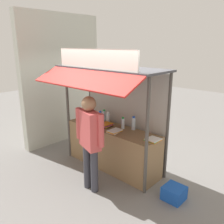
{
  "coord_description": "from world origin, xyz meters",
  "views": [
    {
      "loc": [
        3.15,
        -3.41,
        2.59
      ],
      "look_at": [
        0.0,
        0.0,
        1.24
      ],
      "focal_mm": 37.58,
      "sensor_mm": 36.0,
      "label": 1
    }
  ],
  "objects_px": {
    "water_bottle_back_right": "(100,118)",
    "water_bottle_center": "(90,114)",
    "magazine_stack_left": "(153,140)",
    "banana_bunch_leftmost": "(86,86)",
    "plastic_crate": "(174,193)",
    "water_bottle_mid_right": "(104,115)",
    "magazine_stack_mid_left": "(106,125)",
    "water_bottle_front_right": "(134,123)",
    "banana_bunch_rightmost": "(113,90)",
    "vendor_person": "(90,136)",
    "water_bottle_rear_center": "(108,118)",
    "water_bottle_right": "(123,123)",
    "magazine_stack_far_right": "(115,131)",
    "banana_bunch_inner_right": "(104,89)"
  },
  "relations": [
    {
      "from": "water_bottle_back_right",
      "to": "water_bottle_rear_center",
      "type": "bearing_deg",
      "value": 41.59
    },
    {
      "from": "magazine_stack_left",
      "to": "plastic_crate",
      "type": "xyz_separation_m",
      "value": [
        0.56,
        -0.13,
        -0.79
      ]
    },
    {
      "from": "magazine_stack_left",
      "to": "vendor_person",
      "type": "xyz_separation_m",
      "value": [
        -0.72,
        -0.89,
        0.15
      ]
    },
    {
      "from": "water_bottle_rear_center",
      "to": "magazine_stack_left",
      "type": "distance_m",
      "value": 1.27
    },
    {
      "from": "magazine_stack_mid_left",
      "to": "vendor_person",
      "type": "height_order",
      "value": "vendor_person"
    },
    {
      "from": "magazine_stack_far_right",
      "to": "banana_bunch_rightmost",
      "type": "distance_m",
      "value": 0.96
    },
    {
      "from": "water_bottle_mid_right",
      "to": "banana_bunch_rightmost",
      "type": "xyz_separation_m",
      "value": [
        0.88,
        -0.66,
        0.8
      ]
    },
    {
      "from": "magazine_stack_left",
      "to": "banana_bunch_leftmost",
      "type": "xyz_separation_m",
      "value": [
        -1.32,
        -0.42,
        0.89
      ]
    },
    {
      "from": "magazine_stack_mid_left",
      "to": "vendor_person",
      "type": "distance_m",
      "value": 0.97
    },
    {
      "from": "water_bottle_mid_right",
      "to": "water_bottle_back_right",
      "type": "bearing_deg",
      "value": -66.44
    },
    {
      "from": "magazine_stack_far_right",
      "to": "water_bottle_mid_right",
      "type": "bearing_deg",
      "value": 150.11
    },
    {
      "from": "magazine_stack_mid_left",
      "to": "magazine_stack_left",
      "type": "bearing_deg",
      "value": 2.11
    },
    {
      "from": "plastic_crate",
      "to": "magazine_stack_left",
      "type": "bearing_deg",
      "value": 166.66
    },
    {
      "from": "water_bottle_rear_center",
      "to": "water_bottle_mid_right",
      "type": "relative_size",
      "value": 1.07
    },
    {
      "from": "water_bottle_right",
      "to": "magazine_stack_far_right",
      "type": "relative_size",
      "value": 0.84
    },
    {
      "from": "plastic_crate",
      "to": "water_bottle_rear_center",
      "type": "bearing_deg",
      "value": 171.65
    },
    {
      "from": "magazine_stack_far_right",
      "to": "banana_bunch_leftmost",
      "type": "relative_size",
      "value": 0.94
    },
    {
      "from": "water_bottle_rear_center",
      "to": "magazine_stack_far_right",
      "type": "height_order",
      "value": "water_bottle_rear_center"
    },
    {
      "from": "banana_bunch_rightmost",
      "to": "vendor_person",
      "type": "relative_size",
      "value": 0.17
    },
    {
      "from": "magazine_stack_left",
      "to": "banana_bunch_leftmost",
      "type": "relative_size",
      "value": 0.88
    },
    {
      "from": "magazine_stack_left",
      "to": "plastic_crate",
      "type": "height_order",
      "value": "magazine_stack_left"
    },
    {
      "from": "water_bottle_mid_right",
      "to": "banana_bunch_leftmost",
      "type": "height_order",
      "value": "banana_bunch_leftmost"
    },
    {
      "from": "water_bottle_back_right",
      "to": "water_bottle_rear_center",
      "type": "relative_size",
      "value": 1.04
    },
    {
      "from": "banana_bunch_rightmost",
      "to": "magazine_stack_far_right",
      "type": "bearing_deg",
      "value": 127.1
    },
    {
      "from": "banana_bunch_rightmost",
      "to": "banana_bunch_leftmost",
      "type": "bearing_deg",
      "value": -179.77
    },
    {
      "from": "water_bottle_front_right",
      "to": "water_bottle_mid_right",
      "type": "xyz_separation_m",
      "value": [
        -0.87,
        0.02,
        -0.01
      ]
    },
    {
      "from": "water_bottle_front_right",
      "to": "plastic_crate",
      "type": "bearing_deg",
      "value": -16.52
    },
    {
      "from": "water_bottle_center",
      "to": "vendor_person",
      "type": "xyz_separation_m",
      "value": [
        1.08,
        -0.98,
        0.03
      ]
    },
    {
      "from": "magazine_stack_mid_left",
      "to": "banana_bunch_leftmost",
      "type": "relative_size",
      "value": 0.96
    },
    {
      "from": "magazine_stack_far_right",
      "to": "banana_bunch_leftmost",
      "type": "distance_m",
      "value": 1.06
    },
    {
      "from": "water_bottle_mid_right",
      "to": "magazine_stack_mid_left",
      "type": "bearing_deg",
      "value": -40.9
    },
    {
      "from": "magazine_stack_left",
      "to": "water_bottle_back_right",
      "type": "bearing_deg",
      "value": 179.13
    },
    {
      "from": "water_bottle_back_right",
      "to": "magazine_stack_left",
      "type": "relative_size",
      "value": 1.04
    },
    {
      "from": "banana_bunch_inner_right",
      "to": "water_bottle_right",
      "type": "bearing_deg",
      "value": 88.2
    },
    {
      "from": "water_bottle_mid_right",
      "to": "banana_bunch_leftmost",
      "type": "distance_m",
      "value": 1.04
    },
    {
      "from": "plastic_crate",
      "to": "banana_bunch_inner_right",
      "type": "bearing_deg",
      "value": -168.43
    },
    {
      "from": "magazine_stack_far_right",
      "to": "plastic_crate",
      "type": "relative_size",
      "value": 0.86
    },
    {
      "from": "water_bottle_back_right",
      "to": "water_bottle_center",
      "type": "distance_m",
      "value": 0.41
    },
    {
      "from": "water_bottle_mid_right",
      "to": "magazine_stack_far_right",
      "type": "distance_m",
      "value": 0.79
    },
    {
      "from": "banana_bunch_inner_right",
      "to": "vendor_person",
      "type": "height_order",
      "value": "banana_bunch_inner_right"
    },
    {
      "from": "water_bottle_back_right",
      "to": "water_bottle_center",
      "type": "bearing_deg",
      "value": 171.01
    },
    {
      "from": "magazine_stack_mid_left",
      "to": "water_bottle_rear_center",
      "type": "bearing_deg",
      "value": 119.69
    },
    {
      "from": "water_bottle_rear_center",
      "to": "banana_bunch_inner_right",
      "type": "xyz_separation_m",
      "value": [
        0.43,
        -0.55,
        0.78
      ]
    },
    {
      "from": "vendor_person",
      "to": "plastic_crate",
      "type": "bearing_deg",
      "value": 48.1
    },
    {
      "from": "water_bottle_mid_right",
      "to": "banana_bunch_leftmost",
      "type": "bearing_deg",
      "value": -76.08
    },
    {
      "from": "water_bottle_right",
      "to": "water_bottle_mid_right",
      "type": "distance_m",
      "value": 0.67
    },
    {
      "from": "plastic_crate",
      "to": "water_bottle_back_right",
      "type": "bearing_deg",
      "value": 175.48
    },
    {
      "from": "water_bottle_right",
      "to": "water_bottle_center",
      "type": "height_order",
      "value": "water_bottle_center"
    },
    {
      "from": "water_bottle_front_right",
      "to": "water_bottle_center",
      "type": "distance_m",
      "value": 1.19
    },
    {
      "from": "water_bottle_right",
      "to": "banana_bunch_leftmost",
      "type": "relative_size",
      "value": 0.79
    }
  ]
}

